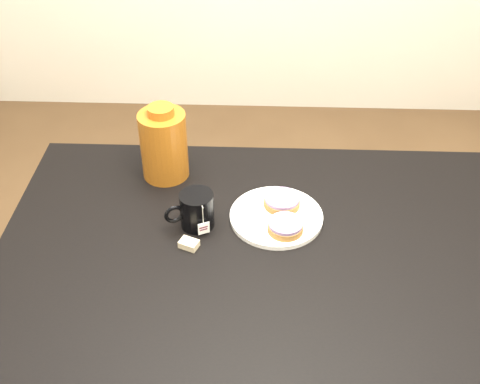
# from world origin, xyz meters

# --- Properties ---
(table) EXTENTS (1.40, 0.90, 0.75)m
(table) POSITION_xyz_m (0.00, 0.00, 0.67)
(table) COLOR black
(table) RESTS_ON ground_plane
(plate) EXTENTS (0.24, 0.24, 0.02)m
(plate) POSITION_xyz_m (-0.01, 0.12, 0.76)
(plate) COLOR white
(plate) RESTS_ON table
(bagel_back) EXTENTS (0.13, 0.13, 0.03)m
(bagel_back) POSITION_xyz_m (0.00, 0.16, 0.78)
(bagel_back) COLOR brown
(bagel_back) RESTS_ON plate
(bagel_front) EXTENTS (0.12, 0.12, 0.03)m
(bagel_front) POSITION_xyz_m (0.01, 0.06, 0.78)
(bagel_front) COLOR brown
(bagel_front) RESTS_ON plate
(mug) EXTENTS (0.14, 0.11, 0.10)m
(mug) POSITION_xyz_m (-0.21, 0.09, 0.80)
(mug) COLOR black
(mug) RESTS_ON table
(teabag_pouch) EXTENTS (0.05, 0.05, 0.02)m
(teabag_pouch) POSITION_xyz_m (-0.23, 0.01, 0.76)
(teabag_pouch) COLOR #C6B793
(teabag_pouch) RESTS_ON table
(bagel_package) EXTENTS (0.13, 0.13, 0.22)m
(bagel_package) POSITION_xyz_m (-0.32, 0.31, 0.85)
(bagel_package) COLOR #69340D
(bagel_package) RESTS_ON table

